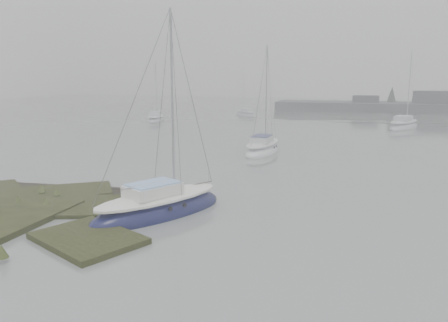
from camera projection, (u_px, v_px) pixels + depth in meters
ground at (263, 132)px, 43.13m from camera, size 160.00×160.00×0.00m
sailboat_main at (159, 208)px, 17.10m from camera, size 4.60×6.22×8.47m
sailboat_white at (262, 149)px, 31.24m from camera, size 2.30×5.86×8.10m
sailboat_far_a at (156, 119)px, 53.40m from camera, size 3.22×5.78×7.75m
sailboat_far_b at (404, 126)px, 45.90m from camera, size 4.39×6.53×8.80m
sailboat_far_c at (246, 114)px, 61.38m from camera, size 4.48×4.44×6.70m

